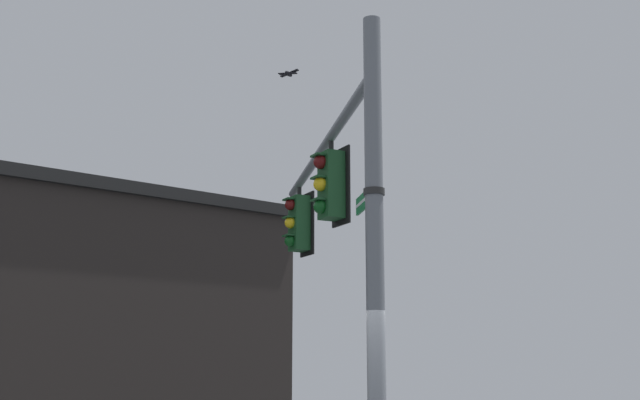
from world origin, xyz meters
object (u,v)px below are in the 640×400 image
traffic_light_mid_inner (298,223)px  traffic_light_nearest_pole (330,185)px  street_name_sign (369,197)px  bird_flying (289,74)px

traffic_light_mid_inner → traffic_light_nearest_pole: bearing=162.5°
street_name_sign → bird_flying: 6.73m
traffic_light_nearest_pole → traffic_light_mid_inner: size_ratio=1.00×
traffic_light_nearest_pole → street_name_sign: bearing=163.0°
traffic_light_nearest_pole → street_name_sign: (-2.34, 0.72, -0.72)m
traffic_light_nearest_pole → bird_flying: bird_flying is taller
bird_flying → street_name_sign: bearing=165.0°
street_name_sign → traffic_light_nearest_pole: bearing=-17.0°
traffic_light_nearest_pole → bird_flying: (3.09, -0.74, 2.97)m
traffic_light_mid_inner → street_name_sign: 5.73m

